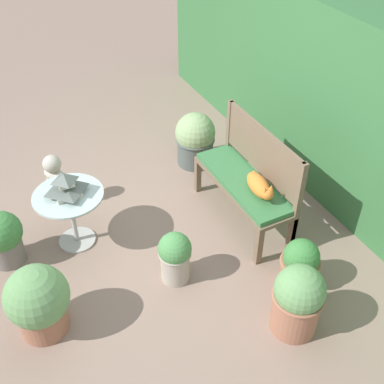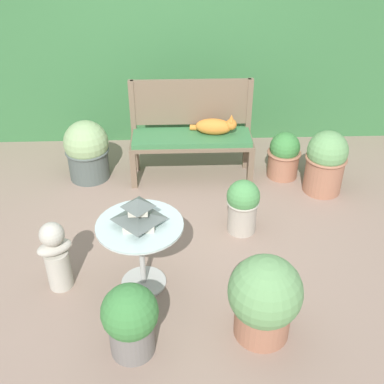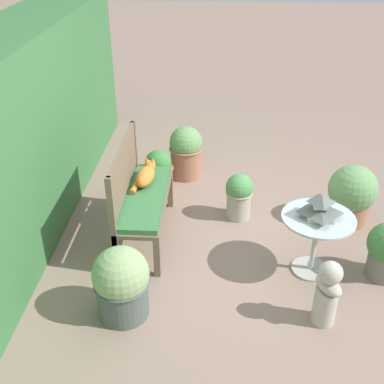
{
  "view_description": "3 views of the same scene",
  "coord_description": "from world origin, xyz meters",
  "px_view_note": "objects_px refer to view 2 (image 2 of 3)",
  "views": [
    {
      "loc": [
        3.31,
        -1.18,
        3.46
      ],
      "look_at": [
        -0.03,
        0.52,
        0.39
      ],
      "focal_mm": 45.0,
      "sensor_mm": 36.0,
      "label": 1
    },
    {
      "loc": [
        0.01,
        -3.53,
        2.8
      ],
      "look_at": [
        0.14,
        0.14,
        0.37
      ],
      "focal_mm": 45.0,
      "sensor_mm": 36.0,
      "label": 2
    },
    {
      "loc": [
        -3.94,
        0.27,
        3.0
      ],
      "look_at": [
        0.08,
        0.51,
        0.61
      ],
      "focal_mm": 45.0,
      "sensor_mm": 36.0,
      "label": 3
    }
  ],
  "objects_px": {
    "potted_plant_bench_right": "(326,162)",
    "potted_plant_hedge_corner": "(243,205)",
    "patio_table": "(141,238)",
    "pagoda_birdhouse": "(139,213)",
    "cat": "(215,126)",
    "potted_plant_table_far": "(284,155)",
    "garden_bust": "(56,255)",
    "potted_plant_table_near": "(87,150)",
    "garden_bench": "(192,142)",
    "potted_plant_path_edge": "(264,298)",
    "potted_plant_patio_mid": "(130,320)"
  },
  "relations": [
    {
      "from": "garden_bust",
      "to": "potted_plant_table_near",
      "type": "xyz_separation_m",
      "value": [
        -0.0,
        1.68,
        0.01
      ]
    },
    {
      "from": "patio_table",
      "to": "pagoda_birdhouse",
      "type": "relative_size",
      "value": 2.14
    },
    {
      "from": "patio_table",
      "to": "potted_plant_table_far",
      "type": "distance_m",
      "value": 2.2
    },
    {
      "from": "cat",
      "to": "potted_plant_patio_mid",
      "type": "height_order",
      "value": "cat"
    },
    {
      "from": "potted_plant_table_far",
      "to": "potted_plant_patio_mid",
      "type": "height_order",
      "value": "potted_plant_patio_mid"
    },
    {
      "from": "pagoda_birdhouse",
      "to": "potted_plant_bench_right",
      "type": "distance_m",
      "value": 2.28
    },
    {
      "from": "cat",
      "to": "potted_plant_table_near",
      "type": "xyz_separation_m",
      "value": [
        -1.37,
        0.02,
        -0.27
      ]
    },
    {
      "from": "potted_plant_patio_mid",
      "to": "potted_plant_table_near",
      "type": "relative_size",
      "value": 0.86
    },
    {
      "from": "potted_plant_path_edge",
      "to": "potted_plant_table_far",
      "type": "bearing_deg",
      "value": 75.19
    },
    {
      "from": "potted_plant_table_near",
      "to": "potted_plant_hedge_corner",
      "type": "bearing_deg",
      "value": -33.0
    },
    {
      "from": "cat",
      "to": "patio_table",
      "type": "height_order",
      "value": "cat"
    },
    {
      "from": "potted_plant_bench_right",
      "to": "potted_plant_path_edge",
      "type": "xyz_separation_m",
      "value": [
        -0.93,
        -1.86,
        -0.0
      ]
    },
    {
      "from": "patio_table",
      "to": "potted_plant_table_near",
      "type": "bearing_deg",
      "value": 111.66
    },
    {
      "from": "potted_plant_table_near",
      "to": "patio_table",
      "type": "bearing_deg",
      "value": -68.34
    },
    {
      "from": "potted_plant_patio_mid",
      "to": "cat",
      "type": "bearing_deg",
      "value": 72.27
    },
    {
      "from": "patio_table",
      "to": "pagoda_birdhouse",
      "type": "bearing_deg",
      "value": 45.0
    },
    {
      "from": "patio_table",
      "to": "pagoda_birdhouse",
      "type": "height_order",
      "value": "pagoda_birdhouse"
    },
    {
      "from": "patio_table",
      "to": "potted_plant_hedge_corner",
      "type": "bearing_deg",
      "value": 37.51
    },
    {
      "from": "potted_plant_path_edge",
      "to": "patio_table",
      "type": "bearing_deg",
      "value": 148.79
    },
    {
      "from": "potted_plant_table_far",
      "to": "potted_plant_path_edge",
      "type": "relative_size",
      "value": 0.77
    },
    {
      "from": "cat",
      "to": "pagoda_birdhouse",
      "type": "distance_m",
      "value": 1.81
    },
    {
      "from": "potted_plant_table_near",
      "to": "potted_plant_bench_right",
      "type": "bearing_deg",
      "value": -8.18
    },
    {
      "from": "cat",
      "to": "potted_plant_path_edge",
      "type": "relative_size",
      "value": 0.73
    },
    {
      "from": "cat",
      "to": "potted_plant_bench_right",
      "type": "xyz_separation_m",
      "value": [
        1.11,
        -0.34,
        -0.25
      ]
    },
    {
      "from": "potted_plant_table_near",
      "to": "potted_plant_hedge_corner",
      "type": "height_order",
      "value": "potted_plant_table_near"
    },
    {
      "from": "pagoda_birdhouse",
      "to": "patio_table",
      "type": "bearing_deg",
      "value": -135.0
    },
    {
      "from": "potted_plant_bench_right",
      "to": "potted_plant_hedge_corner",
      "type": "relative_size",
      "value": 1.27
    },
    {
      "from": "garden_bust",
      "to": "potted_plant_patio_mid",
      "type": "distance_m",
      "value": 0.91
    },
    {
      "from": "cat",
      "to": "potted_plant_bench_right",
      "type": "bearing_deg",
      "value": -9.31
    },
    {
      "from": "patio_table",
      "to": "potted_plant_table_far",
      "type": "height_order",
      "value": "patio_table"
    },
    {
      "from": "potted_plant_patio_mid",
      "to": "potted_plant_hedge_corner",
      "type": "bearing_deg",
      "value": 55.19
    },
    {
      "from": "garden_bust",
      "to": "potted_plant_table_far",
      "type": "xyz_separation_m",
      "value": [
        2.12,
        1.63,
        -0.06
      ]
    },
    {
      "from": "patio_table",
      "to": "cat",
      "type": "bearing_deg",
      "value": 67.27
    },
    {
      "from": "patio_table",
      "to": "garden_bust",
      "type": "bearing_deg",
      "value": 179.53
    },
    {
      "from": "potted_plant_hedge_corner",
      "to": "garden_bench",
      "type": "bearing_deg",
      "value": 114.06
    },
    {
      "from": "garden_bust",
      "to": "potted_plant_table_far",
      "type": "height_order",
      "value": "garden_bust"
    },
    {
      "from": "patio_table",
      "to": "potted_plant_hedge_corner",
      "type": "height_order",
      "value": "patio_table"
    },
    {
      "from": "pagoda_birdhouse",
      "to": "potted_plant_patio_mid",
      "type": "height_order",
      "value": "pagoda_birdhouse"
    },
    {
      "from": "potted_plant_bench_right",
      "to": "potted_plant_patio_mid",
      "type": "bearing_deg",
      "value": -133.13
    },
    {
      "from": "potted_plant_bench_right",
      "to": "potted_plant_table_near",
      "type": "distance_m",
      "value": 2.51
    },
    {
      "from": "patio_table",
      "to": "potted_plant_hedge_corner",
      "type": "xyz_separation_m",
      "value": [
        0.88,
        0.68,
        -0.19
      ]
    },
    {
      "from": "potted_plant_table_near",
      "to": "potted_plant_table_far",
      "type": "bearing_deg",
      "value": -1.31
    },
    {
      "from": "potted_plant_path_edge",
      "to": "potted_plant_table_near",
      "type": "distance_m",
      "value": 2.7
    },
    {
      "from": "cat",
      "to": "potted_plant_table_far",
      "type": "distance_m",
      "value": 0.83
    },
    {
      "from": "cat",
      "to": "potted_plant_table_near",
      "type": "bearing_deg",
      "value": -173.08
    },
    {
      "from": "potted_plant_patio_mid",
      "to": "potted_plant_table_near",
      "type": "distance_m",
      "value": 2.42
    },
    {
      "from": "patio_table",
      "to": "potted_plant_path_edge",
      "type": "xyz_separation_m",
      "value": [
        0.88,
        -0.53,
        -0.14
      ]
    },
    {
      "from": "cat",
      "to": "potted_plant_path_edge",
      "type": "xyz_separation_m",
      "value": [
        0.18,
        -2.2,
        -0.26
      ]
    },
    {
      "from": "garden_bench",
      "to": "patio_table",
      "type": "distance_m",
      "value": 1.7
    },
    {
      "from": "potted_plant_path_edge",
      "to": "cat",
      "type": "bearing_deg",
      "value": 94.7
    }
  ]
}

